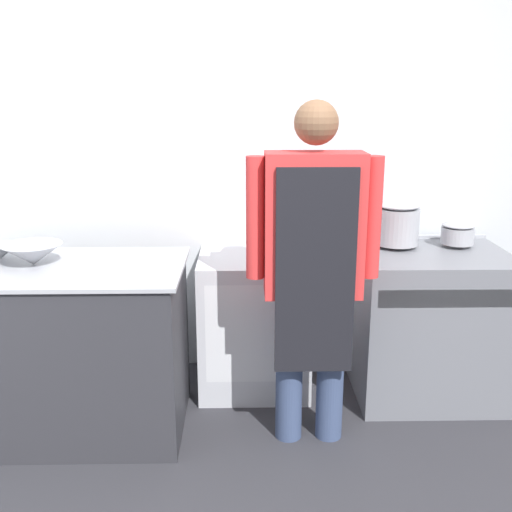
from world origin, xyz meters
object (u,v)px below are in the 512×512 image
Objects in this scene: stove at (428,323)px; mixing_bowl at (33,254)px; sauce_pot at (458,233)px; person_cook at (313,257)px; fridge_unit at (254,322)px; stock_pot at (397,223)px.

mixing_bowl reaches higher than stove.
sauce_pot is at bearing 10.74° from mixing_bowl.
sauce_pot reaches higher than stove.
mixing_bowl is (-1.43, 0.17, -0.03)m from person_cook.
fridge_unit is at bearing 115.46° from person_cook.
person_cook reaches higher than mixing_bowl.
person_cook is at bearing -146.37° from sauce_pot.
person_cook is 9.11× the size of sauce_pot.
sauce_pot is at bearing 36.21° from stove.
stove is 1.08× the size of fridge_unit.
stove is 1.04m from fridge_unit.
person_cook reaches higher than stove.
sauce_pot is (0.17, 0.13, 0.52)m from stove.
stove is 0.63m from stock_pot.
mixing_bowl is at bearing -160.12° from fridge_unit.
stock_pot reaches higher than mixing_bowl.
mixing_bowl is (-2.18, -0.32, 0.53)m from stove.
mixing_bowl is at bearing -171.63° from stove.
stove is 1.06m from person_cook.
stove is 0.52× the size of person_cook.
stove is 2.27m from mixing_bowl.
fridge_unit is 1.34m from mixing_bowl.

